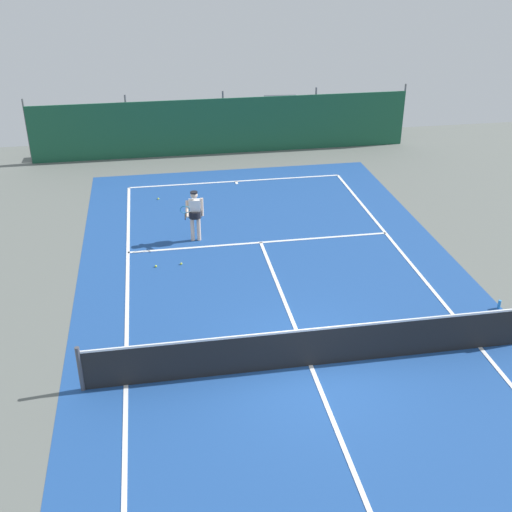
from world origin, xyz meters
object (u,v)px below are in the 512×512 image
at_px(parked_car, 282,117).
at_px(tennis_net, 311,347).
at_px(tennis_ball_midcourt, 156,266).
at_px(water_bottle, 499,304).
at_px(tennis_player, 195,212).
at_px(tennis_ball_near_player, 158,199).
at_px(tennis_ball_by_sideline, 181,264).

bearing_deg(parked_car, tennis_net, -94.81).
distance_m(tennis_net, tennis_ball_midcourt, 6.28).
distance_m(tennis_net, water_bottle, 5.64).
bearing_deg(tennis_ball_midcourt, tennis_player, 50.73).
bearing_deg(tennis_player, tennis_ball_midcourt, 56.43).
distance_m(tennis_net, parked_car, 18.02).
distance_m(tennis_ball_near_player, tennis_ball_by_sideline, 5.21).
bearing_deg(water_bottle, tennis_ball_by_sideline, 154.39).
bearing_deg(tennis_net, tennis_ball_near_player, 106.12).
distance_m(tennis_player, water_bottle, 9.20).
xyz_separation_m(tennis_net, parked_car, (3.04, 17.76, 0.33)).
bearing_deg(water_bottle, tennis_ball_near_player, 133.20).
height_order(parked_car, water_bottle, parked_car).
height_order(tennis_ball_near_player, parked_car, parked_car).
relative_size(tennis_net, tennis_ball_by_sideline, 153.33).
xyz_separation_m(tennis_player, parked_car, (5.03, 10.84, -0.12)).
bearing_deg(tennis_ball_midcourt, tennis_net, -58.23).
height_order(tennis_ball_midcourt, water_bottle, water_bottle).
bearing_deg(tennis_ball_near_player, water_bottle, -46.80).
bearing_deg(tennis_net, tennis_player, 106.06).
height_order(tennis_ball_by_sideline, water_bottle, water_bottle).
relative_size(parked_car, water_bottle, 18.08).
height_order(tennis_player, tennis_ball_near_player, tennis_player).
distance_m(tennis_net, tennis_ball_near_player, 10.99).
bearing_deg(tennis_ball_near_player, tennis_ball_by_sideline, -84.64).
distance_m(tennis_player, tennis_ball_midcourt, 2.26).
height_order(tennis_player, water_bottle, tennis_player).
bearing_deg(parked_car, tennis_ball_near_player, -125.27).
relative_size(tennis_ball_near_player, parked_car, 0.02).
relative_size(tennis_net, tennis_ball_midcourt, 153.33).
bearing_deg(tennis_ball_midcourt, water_bottle, -23.51).
bearing_deg(tennis_ball_by_sideline, tennis_net, -64.45).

